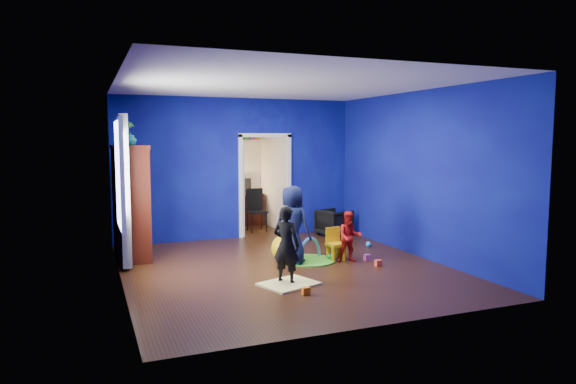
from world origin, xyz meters
name	(u,v)px	position (x,y,z in m)	size (l,w,h in m)	color
floor	(286,268)	(0.00, 0.00, 0.00)	(5.00, 5.50, 0.01)	black
ceiling	(285,85)	(0.00, 0.00, 2.90)	(5.00, 5.50, 0.01)	white
wall_back	(237,169)	(0.00, 2.75, 1.45)	(5.00, 0.02, 2.90)	#0B096B
wall_front	(378,197)	(0.00, -2.75, 1.45)	(5.00, 0.02, 2.90)	#0B096B
wall_left	(119,183)	(-2.50, 0.00, 1.45)	(0.02, 5.50, 2.90)	#0B096B
wall_right	(418,174)	(2.50, 0.00, 1.45)	(0.02, 5.50, 2.90)	#0B096B
alcove	(252,175)	(0.60, 3.62, 1.25)	(1.00, 1.75, 2.50)	silver
armchair	(334,223)	(1.97, 2.20, 0.28)	(0.61, 0.62, 0.57)	black
child_black	(286,245)	(-0.30, -0.79, 0.56)	(0.41, 0.27, 1.12)	black
child_navy	(292,225)	(0.21, 0.24, 0.65)	(0.64, 0.41, 1.30)	#0E1133
toddler_red	(350,237)	(1.16, 0.01, 0.43)	(0.42, 0.33, 0.86)	red
vase	(130,139)	(-2.22, 1.34, 2.06)	(0.20, 0.20, 0.21)	#0D686B
potted_plant	(128,133)	(-2.22, 1.86, 2.17)	(0.24, 0.24, 0.42)	#328C37
tv_armoire	(131,202)	(-2.22, 1.64, 0.98)	(0.58, 1.14, 1.96)	#3D160A
crt_tv	(133,200)	(-2.18, 1.64, 1.02)	(0.46, 0.70, 0.54)	silver
yellow_blanket	(289,284)	(-0.30, -0.89, 0.01)	(0.75, 0.60, 0.03)	#F2E07A
hopper_ball	(284,248)	(0.16, 0.49, 0.22)	(0.44, 0.44, 0.44)	yellow
kid_chair	(336,246)	(1.01, 0.21, 0.25)	(0.28, 0.28, 0.50)	yellow
play_mat	(309,260)	(0.55, 0.31, 0.01)	(0.88, 0.88, 0.02)	green
toy_arch	(309,260)	(0.55, 0.31, 0.02)	(0.79, 0.79, 0.05)	#3F8CD8
window_left	(118,174)	(-2.48, 0.35, 1.55)	(0.03, 0.95, 1.55)	white
curtain	(124,191)	(-2.37, 0.90, 1.25)	(0.14, 0.42, 2.40)	slate
doorway	(265,187)	(0.60, 2.75, 1.05)	(1.16, 0.10, 2.10)	white
study_desk	(244,209)	(0.60, 4.26, 0.38)	(0.88, 0.44, 0.75)	#3D140A
desk_monitor	(243,185)	(0.60, 4.38, 0.95)	(0.40, 0.05, 0.32)	black
desk_lamp	(232,186)	(0.32, 4.32, 0.93)	(0.14, 0.14, 0.14)	#FFD88C
folding_chair	(257,211)	(0.60, 3.30, 0.46)	(0.40, 0.40, 0.92)	black
book_shelf	(243,141)	(0.60, 4.37, 2.02)	(0.88, 0.24, 0.04)	white
toy_0	(378,263)	(1.46, -0.42, 0.05)	(0.10, 0.08, 0.10)	#F54828
toy_1	(369,244)	(2.07, 0.93, 0.06)	(0.11, 0.11, 0.11)	#277BE0
toy_2	(306,291)	(-0.25, -1.40, 0.05)	(0.10, 0.08, 0.10)	orange
toy_3	(330,257)	(0.92, 0.26, 0.06)	(0.11, 0.11, 0.11)	green
toy_4	(367,257)	(1.50, -0.01, 0.05)	(0.10, 0.08, 0.10)	#BC468B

